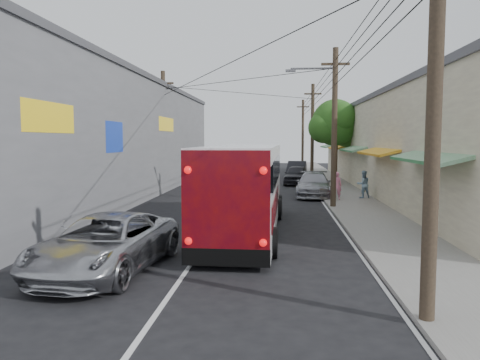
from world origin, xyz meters
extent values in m
plane|color=black|center=(0.00, 0.00, 0.00)|extent=(120.00, 120.00, 0.00)
cube|color=slate|center=(6.50, 20.00, 0.06)|extent=(3.00, 80.00, 0.12)
cube|color=beige|center=(11.00, 22.00, 3.00)|extent=(6.00, 40.00, 6.00)
cube|color=#4C4C51|center=(11.00, 22.00, 6.10)|extent=(6.20, 40.00, 0.30)
cube|color=#1B7D36|center=(7.70, 6.00, 2.90)|extent=(1.39, 6.00, 0.46)
cube|color=orange|center=(7.70, 14.00, 2.90)|extent=(1.39, 6.00, 0.46)
cube|color=#1B7D36|center=(7.70, 22.00, 2.90)|extent=(1.39, 6.00, 0.46)
cube|color=orange|center=(7.70, 30.00, 2.90)|extent=(1.39, 6.00, 0.46)
cube|color=#1B7D36|center=(7.70, 38.00, 2.90)|extent=(1.39, 6.00, 0.46)
cube|color=gray|center=(-8.50, 18.00, 3.50)|extent=(7.00, 36.00, 7.00)
cube|color=#4C4C51|center=(-8.50, 18.00, 7.10)|extent=(7.20, 36.00, 0.30)
cube|color=yellow|center=(-5.05, 4.00, 4.20)|extent=(0.12, 3.50, 1.00)
cube|color=#1433A5|center=(-5.05, 10.00, 3.60)|extent=(0.12, 2.20, 1.40)
cube|color=yellow|center=(-5.05, 20.00, 4.50)|extent=(0.12, 4.00, 0.90)
cylinder|color=#473828|center=(5.20, -2.00, 4.00)|extent=(0.28, 0.28, 8.00)
cylinder|color=#473828|center=(5.20, 13.00, 4.00)|extent=(0.28, 0.28, 8.00)
cube|color=#473828|center=(5.20, 13.00, 7.20)|extent=(1.40, 0.12, 0.12)
cylinder|color=#473828|center=(5.20, 28.00, 4.00)|extent=(0.28, 0.28, 8.00)
cube|color=#473828|center=(5.20, 28.00, 7.20)|extent=(1.40, 0.12, 0.12)
cylinder|color=#473828|center=(5.20, 43.00, 4.00)|extent=(0.28, 0.28, 8.00)
cube|color=#473828|center=(5.20, 43.00, 7.20)|extent=(1.40, 0.12, 0.12)
cylinder|color=#473828|center=(-5.20, 20.00, 4.00)|extent=(0.28, 0.28, 8.00)
cube|color=#473828|center=(-5.20, 20.00, 7.20)|extent=(1.40, 0.12, 0.12)
cylinder|color=#59595E|center=(4.10, 13.00, 7.00)|extent=(2.20, 0.10, 0.10)
cube|color=#59595E|center=(3.00, 13.00, 6.90)|extent=(0.50, 0.18, 0.12)
cylinder|color=#3F2B19|center=(6.80, 26.00, 2.00)|extent=(0.44, 0.44, 4.00)
sphere|color=#1F4712|center=(6.80, 26.00, 4.80)|extent=(3.60, 3.60, 3.60)
sphere|color=#1F4712|center=(7.80, 26.60, 4.20)|extent=(2.60, 2.60, 2.60)
sphere|color=#1F4712|center=(5.90, 25.60, 4.40)|extent=(2.40, 2.40, 2.40)
sphere|color=#1F4712|center=(7.20, 25.00, 5.20)|extent=(2.20, 2.20, 2.20)
sphere|color=#1F4712|center=(6.50, 26.90, 5.00)|extent=(2.00, 2.00, 2.00)
cube|color=white|center=(1.20, 6.69, 1.07)|extent=(2.59, 11.20, 1.76)
cube|color=black|center=(1.21, 7.16, 2.37)|extent=(2.57, 9.34, 0.93)
cube|color=white|center=(1.20, 6.69, 3.02)|extent=(2.59, 11.20, 0.46)
cube|color=maroon|center=(1.06, 1.11, 1.86)|extent=(2.30, 0.13, 2.69)
cube|color=black|center=(1.06, 1.11, 0.42)|extent=(2.32, 0.15, 0.46)
sphere|color=red|center=(0.09, 1.10, 0.84)|extent=(0.20, 0.20, 0.20)
sphere|color=red|center=(2.04, 1.05, 0.84)|extent=(0.20, 0.20, 0.20)
sphere|color=red|center=(0.09, 1.10, 2.69)|extent=(0.20, 0.20, 0.20)
sphere|color=red|center=(2.04, 1.05, 2.69)|extent=(0.20, 0.20, 0.20)
cylinder|color=black|center=(-0.06, 2.82, 0.46)|extent=(0.30, 0.94, 0.93)
cylinder|color=black|center=(2.26, 2.77, 0.46)|extent=(0.30, 0.94, 0.93)
cylinder|color=black|center=(0.11, 9.51, 0.46)|extent=(0.30, 0.94, 0.93)
cylinder|color=black|center=(2.43, 9.45, 0.46)|extent=(0.30, 0.94, 0.93)
cylinder|color=black|center=(0.14, 10.90, 0.46)|extent=(0.30, 0.94, 0.93)
cylinder|color=black|center=(2.46, 10.84, 0.46)|extent=(0.30, 0.94, 0.93)
imported|color=#B2B3B9|center=(-2.09, 1.00, 0.75)|extent=(3.08, 5.64, 1.50)
imported|color=gray|center=(4.60, 18.00, 0.73)|extent=(2.43, 5.19, 1.47)
imported|color=#25262B|center=(3.87, 25.79, 0.75)|extent=(2.30, 4.59, 1.50)
imported|color=black|center=(4.13, 31.89, 0.77)|extent=(2.08, 4.83, 1.55)
imported|color=pink|center=(5.70, 15.71, 0.90)|extent=(0.62, 0.45, 1.57)
imported|color=#84A6C0|center=(7.33, 16.59, 0.91)|extent=(0.89, 0.76, 1.58)
camera|label=1|loc=(2.40, -10.76, 3.46)|focal=35.00mm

